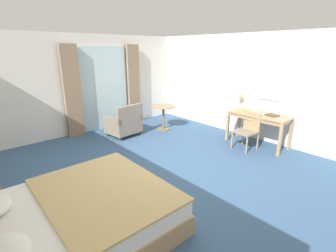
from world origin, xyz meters
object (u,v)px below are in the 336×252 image
at_px(desk_chair, 248,129).
at_px(bed, 74,219).
at_px(desk_lamp, 241,98).
at_px(round_cafe_table, 163,112).
at_px(armchair_by_window, 124,123).
at_px(closed_book, 272,115).
at_px(writing_desk, 259,118).

bearing_deg(desk_chair, bed, -177.86).
xyz_separation_m(desk_lamp, round_cafe_table, (-1.10, 1.79, -0.52)).
height_order(desk_lamp, armchair_by_window, desk_lamp).
height_order(closed_book, armchair_by_window, armchair_by_window).
height_order(armchair_by_window, round_cafe_table, armchair_by_window).
distance_m(desk_chair, round_cafe_table, 2.45).
bearing_deg(desk_chair, desk_lamp, 47.07).
relative_size(desk_chair, desk_lamp, 1.97).
height_order(bed, armchair_by_window, bed).
bearing_deg(desk_chair, round_cafe_table, 102.73).
bearing_deg(round_cafe_table, writing_desk, -69.34).
xyz_separation_m(writing_desk, round_cafe_table, (-0.92, 2.43, -0.16)).
bearing_deg(closed_book, writing_desk, 121.40).
bearing_deg(round_cafe_table, armchair_by_window, 166.04).
height_order(desk_chair, armchair_by_window, armchair_by_window).
bearing_deg(writing_desk, round_cafe_table, 110.66).
height_order(desk_chair, closed_book, desk_chair).
relative_size(bed, desk_chair, 2.67).
height_order(writing_desk, desk_chair, desk_chair).
bearing_deg(armchair_by_window, writing_desk, -52.85).
bearing_deg(desk_lamp, bed, -170.91).
height_order(desk_chair, desk_lamp, desk_lamp).
height_order(closed_book, round_cafe_table, closed_book).
bearing_deg(round_cafe_table, bed, -145.11).
distance_m(writing_desk, closed_book, 0.31).
bearing_deg(desk_chair, writing_desk, -6.47).
bearing_deg(writing_desk, desk_lamp, 74.08).
height_order(desk_lamp, closed_book, desk_lamp).
height_order(writing_desk, closed_book, closed_book).
relative_size(writing_desk, desk_lamp, 3.26).
relative_size(writing_desk, desk_chair, 1.65).
relative_size(desk_chair, armchair_by_window, 0.97).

